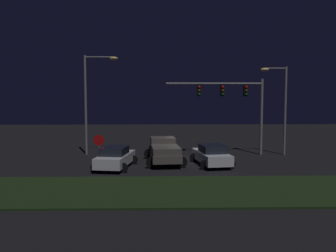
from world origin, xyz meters
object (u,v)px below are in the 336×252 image
car_sedan_far (115,157)px  traffic_signal_gantry (233,98)px  street_lamp_right (280,99)px  street_lamp_left (92,93)px  car_sedan (212,155)px  pickup_truck (164,149)px  stop_sign (99,144)px

car_sedan_far → traffic_signal_gantry: traffic_signal_gantry is taller
street_lamp_right → street_lamp_left: bearing=178.1°
car_sedan → street_lamp_left: 11.75m
street_lamp_left → street_lamp_right: bearing=-1.9°
pickup_truck → traffic_signal_gantry: bearing=-64.2°
car_sedan → street_lamp_right: 8.89m
car_sedan → car_sedan_far: size_ratio=1.00×
street_lamp_right → pickup_truck: bearing=-161.0°
pickup_truck → street_lamp_right: bearing=-75.9°
car_sedan → traffic_signal_gantry: size_ratio=0.55×
car_sedan_far → car_sedan: bearing=-74.4°
car_sedan_far → street_lamp_left: size_ratio=0.54×
pickup_truck → street_lamp_left: size_ratio=0.65×
pickup_truck → street_lamp_left: street_lamp_left is taller
car_sedan → traffic_signal_gantry: traffic_signal_gantry is taller
car_sedan_far → street_lamp_right: bearing=-59.6°
pickup_truck → car_sedan: size_ratio=1.20×
car_sedan_far → stop_sign: size_ratio=2.07×
car_sedan_far → pickup_truck: bearing=-51.2°
pickup_truck → car_sedan_far: bearing=115.6°
traffic_signal_gantry → stop_sign: traffic_signal_gantry is taller
pickup_truck → traffic_signal_gantry: size_ratio=0.67×
street_lamp_right → stop_sign: bearing=-162.1°
traffic_signal_gantry → stop_sign: (-10.59, -4.82, -3.34)m
pickup_truck → traffic_signal_gantry: traffic_signal_gantry is taller
pickup_truck → traffic_signal_gantry: 7.97m
street_lamp_left → stop_sign: 6.62m
traffic_signal_gantry → street_lamp_left: size_ratio=0.98×
car_sedan_far → traffic_signal_gantry: size_ratio=0.55×
car_sedan → stop_sign: 8.10m
street_lamp_right → stop_sign: (-14.56, -4.69, -3.20)m
car_sedan_far → traffic_signal_gantry: (9.34, 5.55, 4.16)m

